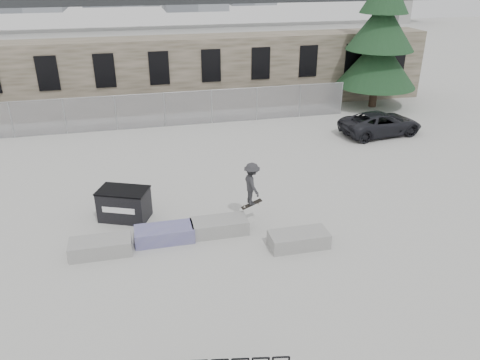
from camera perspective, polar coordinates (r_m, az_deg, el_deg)
name	(u,v)px	position (r m, az deg, el deg)	size (l,w,h in m)	color
ground	(198,238)	(16.57, -5.20, -7.03)	(120.00, 120.00, 0.00)	#A8A8A4
stone_wall	(158,74)	(30.92, -9.93, 12.58)	(36.00, 2.58, 4.50)	brown
chainlink_fence	(165,109)	(27.60, -9.16, 8.50)	(22.06, 0.06, 2.02)	gray
planter_far_left	(101,246)	(16.20, -16.63, -7.75)	(2.00, 0.90, 0.52)	#979794
planter_center_left	(164,233)	(16.42, -9.21, -6.45)	(2.00, 0.90, 0.52)	navy
planter_center_right	(219,226)	(16.68, -2.56, -5.57)	(2.00, 0.90, 0.52)	#979794
planter_offset	(299,239)	(16.04, 7.17, -7.14)	(2.00, 0.90, 0.52)	#979794
dumpster	(124,204)	(17.93, -13.94, -2.85)	(2.10, 1.72, 1.19)	black
spruce_tree	(381,35)	(31.83, 16.79, 16.61)	(5.09, 5.09, 11.50)	#38281E
suv	(381,123)	(27.21, 16.78, 6.63)	(2.13, 4.62, 1.28)	black
skateboarder	(252,184)	(16.69, 1.45, -0.48)	(0.80, 1.08, 1.74)	#2C2C2F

